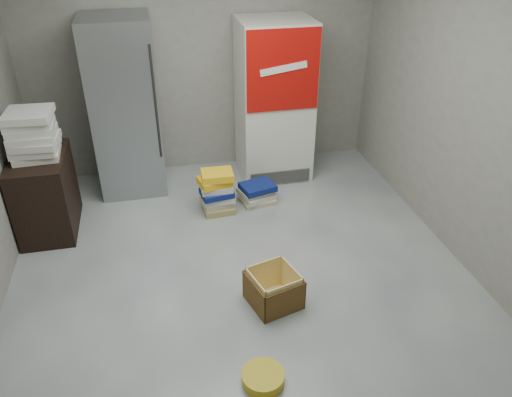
{
  "coord_description": "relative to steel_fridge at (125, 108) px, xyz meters",
  "views": [
    {
      "loc": [
        -0.62,
        -3.15,
        2.86
      ],
      "look_at": [
        0.23,
        0.7,
        0.5
      ],
      "focal_mm": 35.0,
      "sensor_mm": 36.0,
      "label": 1
    }
  ],
  "objects": [
    {
      "name": "room_shell",
      "position": [
        0.9,
        -2.13,
        0.85
      ],
      "size": [
        4.04,
        5.04,
        2.82
      ],
      "color": "gray",
      "rests_on": "ground"
    },
    {
      "name": "steel_fridge",
      "position": [
        0.0,
        0.0,
        0.0
      ],
      "size": [
        0.7,
        0.72,
        1.9
      ],
      "color": "#AEB1B6",
      "rests_on": "ground"
    },
    {
      "name": "bucket_lid",
      "position": [
        0.82,
        -3.03,
        -0.91
      ],
      "size": [
        0.39,
        0.39,
        0.08
      ],
      "primitive_type": "cylinder",
      "rotation": [
        0.0,
        0.0,
        0.38
      ],
      "color": "gold",
      "rests_on": "ground"
    },
    {
      "name": "phonebook_stack_main",
      "position": [
        0.85,
        -0.77,
        -0.71
      ],
      "size": [
        0.38,
        0.33,
        0.47
      ],
      "rotation": [
        0.0,
        0.0,
        0.13
      ],
      "color": "#998C55",
      "rests_on": "ground"
    },
    {
      "name": "coke_cooler",
      "position": [
        1.65,
        -0.01,
        -0.05
      ],
      "size": [
        0.8,
        0.73,
        1.8
      ],
      "color": "silver",
      "rests_on": "ground"
    },
    {
      "name": "phonebook_stack_side",
      "position": [
        1.3,
        -0.68,
        -0.84
      ],
      "size": [
        0.44,
        0.39,
        0.23
      ],
      "rotation": [
        0.0,
        0.0,
        0.3
      ],
      "color": "#BDB089",
      "rests_on": "ground"
    },
    {
      "name": "cardboard_box",
      "position": [
        1.09,
        -2.28,
        -0.82
      ],
      "size": [
        0.47,
        0.47,
        0.31
      ],
      "rotation": [
        0.0,
        0.0,
        0.28
      ],
      "color": "yellow",
      "rests_on": "ground"
    },
    {
      "name": "ground",
      "position": [
        0.9,
        -2.13,
        -0.95
      ],
      "size": [
        5.0,
        5.0,
        0.0
      ],
      "primitive_type": "plane",
      "color": "#AFAFAA",
      "rests_on": "ground"
    },
    {
      "name": "supply_box_stack",
      "position": [
        -0.81,
        -0.73,
        0.08
      ],
      "size": [
        0.44,
        0.45,
        0.45
      ],
      "color": "silver",
      "rests_on": "wood_shelf"
    },
    {
      "name": "wood_shelf",
      "position": [
        -0.83,
        -0.73,
        -0.55
      ],
      "size": [
        0.5,
        0.8,
        0.8
      ],
      "primitive_type": "cube",
      "color": "black",
      "rests_on": "ground"
    }
  ]
}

